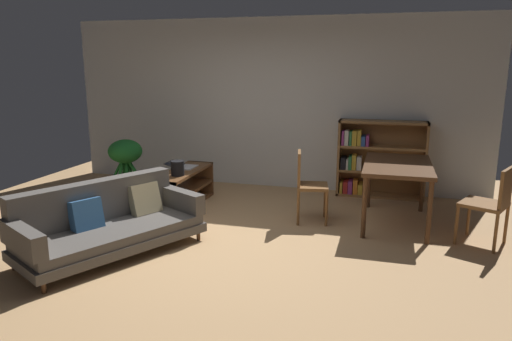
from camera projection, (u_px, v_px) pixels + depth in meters
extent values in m
plane|color=tan|center=(213.00, 243.00, 5.36)|extent=(8.16, 8.16, 0.00)
cube|color=silver|center=(271.00, 104.00, 7.59)|extent=(6.80, 0.10, 2.70)
cylinder|color=#56351E|center=(198.00, 236.00, 5.42)|extent=(0.04, 0.04, 0.10)
cylinder|color=#56351E|center=(44.00, 287.00, 4.18)|extent=(0.04, 0.04, 0.10)
cylinder|color=#56351E|center=(163.00, 222.00, 5.89)|extent=(0.04, 0.04, 0.10)
cylinder|color=#56351E|center=(14.00, 265.00, 4.65)|extent=(0.04, 0.04, 0.10)
cube|color=#56514C|center=(113.00, 240.00, 5.01)|extent=(1.63, 2.09, 0.10)
cube|color=#56514C|center=(112.00, 231.00, 4.99)|extent=(1.56, 2.01, 0.10)
cube|color=#56514C|center=(95.00, 201.00, 5.14)|extent=(1.03, 1.72, 0.44)
cube|color=#56514C|center=(179.00, 199.00, 5.58)|extent=(0.76, 0.49, 0.23)
cube|color=#56514C|center=(23.00, 239.00, 4.32)|extent=(0.76, 0.49, 0.23)
cube|color=#336093|center=(86.00, 215.00, 4.92)|extent=(0.32, 0.37, 0.34)
cube|color=tan|center=(145.00, 199.00, 5.43)|extent=(0.35, 0.41, 0.37)
cube|color=brown|center=(201.00, 178.00, 7.30)|extent=(0.41, 0.04, 0.51)
cube|color=brown|center=(162.00, 201.00, 6.08)|extent=(0.41, 0.04, 0.51)
cube|color=brown|center=(183.00, 190.00, 6.70)|extent=(0.41, 1.31, 0.04)
cube|color=brown|center=(183.00, 172.00, 6.64)|extent=(0.41, 1.35, 0.04)
cube|color=brown|center=(184.00, 204.00, 6.74)|extent=(0.41, 1.31, 0.04)
cube|color=silver|center=(188.00, 167.00, 6.82)|extent=(0.22, 0.33, 0.02)
cube|color=black|center=(174.00, 164.00, 6.87)|extent=(0.20, 0.32, 0.07)
cylinder|color=black|center=(178.00, 168.00, 6.33)|extent=(0.18, 0.18, 0.20)
cylinder|color=slate|center=(177.00, 165.00, 6.32)|extent=(0.10, 0.10, 0.01)
cylinder|color=brown|center=(128.00, 189.00, 7.27)|extent=(0.26, 0.26, 0.19)
cylinder|color=#1E6B28|center=(134.00, 170.00, 7.21)|extent=(0.27, 0.12, 0.46)
cylinder|color=#1E6B28|center=(130.00, 170.00, 7.23)|extent=(0.13, 0.11, 0.42)
cylinder|color=#1E6B28|center=(127.00, 167.00, 7.28)|extent=(0.10, 0.20, 0.48)
cylinder|color=#1E6B28|center=(124.00, 165.00, 7.25)|extent=(0.16, 0.13, 0.57)
cylinder|color=#1E6B28|center=(118.00, 169.00, 7.18)|extent=(0.26, 0.16, 0.49)
cylinder|color=#1E6B28|center=(121.00, 165.00, 7.10)|extent=(0.09, 0.24, 0.62)
cylinder|color=#1E6B28|center=(127.00, 170.00, 7.15)|extent=(0.12, 0.15, 0.45)
ellipsoid|color=#1E6B28|center=(125.00, 151.00, 7.14)|extent=(0.51, 0.51, 0.36)
cylinder|color=#56351E|center=(369.00, 182.00, 6.60)|extent=(0.06, 0.06, 0.73)
cylinder|color=#56351E|center=(364.00, 208.00, 5.43)|extent=(0.06, 0.06, 0.73)
cylinder|color=#56351E|center=(422.00, 186.00, 6.42)|extent=(0.06, 0.06, 0.73)
cylinder|color=#56351E|center=(429.00, 213.00, 5.24)|extent=(0.06, 0.06, 0.73)
cube|color=#56351E|center=(398.00, 165.00, 5.83)|extent=(0.81, 1.35, 0.05)
cylinder|color=brown|center=(456.00, 225.00, 5.27)|extent=(0.04, 0.04, 0.44)
cylinder|color=brown|center=(469.00, 217.00, 5.57)|extent=(0.04, 0.04, 0.44)
cylinder|color=brown|center=(496.00, 234.00, 5.00)|extent=(0.04, 0.04, 0.44)
cylinder|color=brown|center=(506.00, 224.00, 5.30)|extent=(0.04, 0.04, 0.44)
cube|color=brown|center=(484.00, 204.00, 5.23)|extent=(0.59, 0.59, 0.04)
cube|color=brown|center=(506.00, 188.00, 5.05)|extent=(0.21, 0.38, 0.42)
cylinder|color=brown|center=(325.00, 201.00, 6.21)|extent=(0.04, 0.04, 0.44)
cylinder|color=brown|center=(326.00, 209.00, 5.85)|extent=(0.04, 0.04, 0.44)
cylinder|color=brown|center=(298.00, 200.00, 6.24)|extent=(0.04, 0.04, 0.44)
cylinder|color=brown|center=(298.00, 208.00, 5.89)|extent=(0.04, 0.04, 0.44)
cube|color=brown|center=(312.00, 186.00, 5.99)|extent=(0.45, 0.46, 0.04)
cube|color=brown|center=(299.00, 168.00, 5.96)|extent=(0.10, 0.36, 0.43)
cube|color=olive|center=(339.00, 157.00, 7.26)|extent=(0.04, 0.32, 1.16)
cube|color=olive|center=(425.00, 162.00, 6.92)|extent=(0.04, 0.32, 1.16)
cube|color=olive|center=(383.00, 122.00, 6.97)|extent=(1.29, 0.32, 0.04)
cube|color=olive|center=(379.00, 195.00, 7.22)|extent=(1.29, 0.32, 0.04)
cube|color=olive|center=(381.00, 157.00, 7.22)|extent=(1.26, 0.04, 1.16)
cube|color=olive|center=(380.00, 171.00, 7.13)|extent=(1.26, 0.31, 0.04)
cube|color=olive|center=(382.00, 147.00, 7.05)|extent=(1.26, 0.31, 0.04)
cube|color=gold|center=(342.00, 186.00, 7.33)|extent=(0.04, 0.25, 0.17)
cube|color=red|center=(346.00, 186.00, 7.31)|extent=(0.07, 0.27, 0.18)
cube|color=#993884|center=(351.00, 186.00, 7.29)|extent=(0.06, 0.26, 0.19)
cube|color=orange|center=(355.00, 186.00, 7.25)|extent=(0.06, 0.20, 0.22)
cube|color=gold|center=(360.00, 188.00, 7.26)|extent=(0.07, 0.27, 0.15)
cube|color=black|center=(344.00, 163.00, 7.24)|extent=(0.07, 0.24, 0.18)
cube|color=silver|center=(348.00, 164.00, 7.22)|extent=(0.03, 0.21, 0.16)
cube|color=#337F47|center=(351.00, 162.00, 7.21)|extent=(0.04, 0.25, 0.20)
cube|color=gold|center=(354.00, 162.00, 7.18)|extent=(0.06, 0.20, 0.23)
cube|color=silver|center=(359.00, 163.00, 7.16)|extent=(0.07, 0.19, 0.20)
cube|color=#993884|center=(343.00, 137.00, 7.15)|extent=(0.03, 0.24, 0.22)
cube|color=silver|center=(347.00, 137.00, 7.14)|extent=(0.06, 0.23, 0.22)
cube|color=#337F47|center=(351.00, 138.00, 7.12)|extent=(0.04, 0.23, 0.21)
cube|color=gold|center=(355.00, 138.00, 7.11)|extent=(0.07, 0.25, 0.22)
cube|color=gold|center=(359.00, 138.00, 7.08)|extent=(0.06, 0.21, 0.23)
cube|color=#2D5199|center=(364.00, 140.00, 7.08)|extent=(0.06, 0.24, 0.15)
cube|color=#993884|center=(368.00, 140.00, 7.07)|extent=(0.04, 0.25, 0.16)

